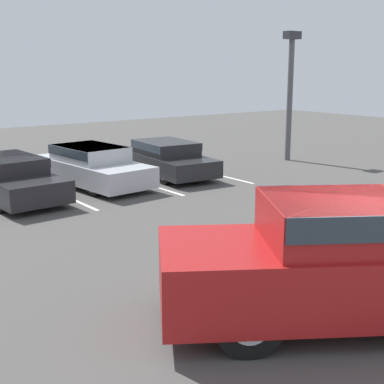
{
  "coord_description": "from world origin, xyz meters",
  "views": [
    {
      "loc": [
        -6.95,
        -4.35,
        3.7
      ],
      "look_at": [
        0.08,
        4.95,
        1.0
      ],
      "focal_mm": 50.0,
      "sensor_mm": 36.0,
      "label": 1
    }
  ],
  "objects": [
    {
      "name": "stall_stripe_c",
      "position": [
        2.19,
        10.89,
        0.0
      ],
      "size": [
        0.12,
        5.5,
        0.01
      ],
      "primitive_type": "cube",
      "color": "white",
      "rests_on": "ground_plane"
    },
    {
      "name": "stall_stripe_b",
      "position": [
        -0.66,
        10.89,
        0.0
      ],
      "size": [
        0.12,
        5.5,
        0.01
      ],
      "primitive_type": "cube",
      "color": "white",
      "rests_on": "ground_plane"
    },
    {
      "name": "parked_sedan_c",
      "position": [
        3.55,
        11.02,
        0.65
      ],
      "size": [
        2.19,
        4.49,
        1.21
      ],
      "rotation": [
        0.0,
        0.0,
        -1.66
      ],
      "color": "#232326",
      "rests_on": "ground_plane"
    },
    {
      "name": "parked_sedan_b",
      "position": [
        0.69,
        11.15,
        0.68
      ],
      "size": [
        2.22,
        4.83,
        1.28
      ],
      "rotation": [
        0.0,
        0.0,
        -1.48
      ],
      "color": "#B7BABF",
      "rests_on": "ground_plane"
    },
    {
      "name": "ground_plane",
      "position": [
        0.0,
        0.0,
        0.0
      ],
      "size": [
        60.0,
        60.0,
        0.0
      ],
      "primitive_type": "plane",
      "color": "#4C4947"
    },
    {
      "name": "stall_stripe_d",
      "position": [
        5.03,
        10.89,
        0.0
      ],
      "size": [
        0.12,
        5.5,
        0.01
      ],
      "primitive_type": "cube",
      "color": "white",
      "rests_on": "ground_plane"
    },
    {
      "name": "parked_sedan_a",
      "position": [
        -2.07,
        10.92,
        0.66
      ],
      "size": [
        2.05,
        4.72,
        1.24
      ],
      "rotation": [
        0.0,
        0.0,
        -1.52
      ],
      "color": "#232326",
      "rests_on": "ground_plane"
    },
    {
      "name": "light_post",
      "position": [
        9.4,
        10.72,
        3.01
      ],
      "size": [
        0.7,
        0.36,
        5.13
      ],
      "color": "#515156",
      "rests_on": "ground_plane"
    },
    {
      "name": "pickup_truck",
      "position": [
        -0.6,
        0.09,
        0.95
      ],
      "size": [
        5.87,
        4.74,
        1.9
      ],
      "rotation": [
        0.0,
        0.0,
        -0.57
      ],
      "color": "#A51919",
      "rests_on": "ground_plane"
    }
  ]
}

